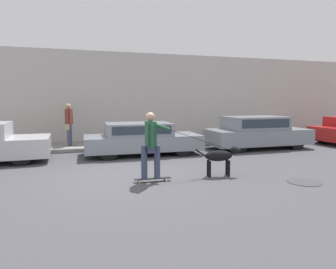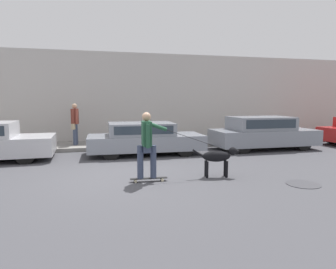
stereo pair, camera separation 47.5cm
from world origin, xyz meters
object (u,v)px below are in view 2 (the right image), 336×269
at_px(parked_car_1, 145,139).
at_px(dog, 218,157).
at_px(parked_car_2, 263,133).
at_px(skateboarder, 147,142).
at_px(pedestrian_with_bag, 75,122).

height_order(parked_car_1, dog, parked_car_1).
relative_size(parked_car_2, dog, 3.48).
bearing_deg(skateboarder, pedestrian_with_bag, 112.52).
bearing_deg(skateboarder, dog, 3.59).
relative_size(parked_car_1, dog, 3.49).
relative_size(parked_car_1, skateboarder, 1.58).
xyz_separation_m(parked_car_2, skateboarder, (-5.37, -3.66, 0.31)).
bearing_deg(parked_car_1, dog, -69.18).
xyz_separation_m(parked_car_1, parked_car_2, (4.81, -0.00, 0.07)).
height_order(parked_car_2, skateboarder, skateboarder).
height_order(dog, pedestrian_with_bag, pedestrian_with_bag).
xyz_separation_m(parked_car_2, dog, (-3.52, -3.67, -0.13)).
height_order(dog, skateboarder, skateboarder).
xyz_separation_m(dog, pedestrian_with_bag, (-3.81, 5.73, 0.56)).
bearing_deg(parked_car_2, parked_car_1, -179.72).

